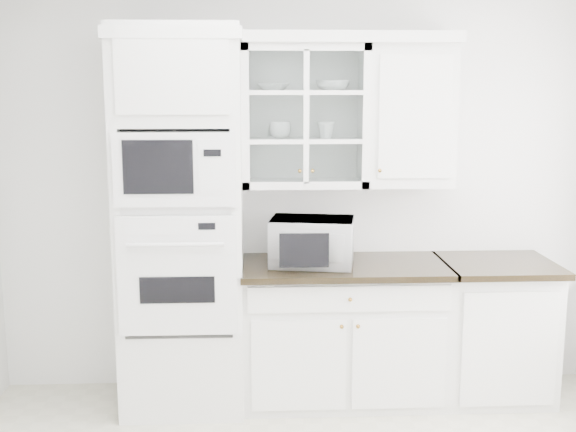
{
  "coord_description": "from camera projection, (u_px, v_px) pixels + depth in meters",
  "views": [
    {
      "loc": [
        -0.29,
        -3.04,
        2.04
      ],
      "look_at": [
        -0.1,
        1.05,
        1.3
      ],
      "focal_mm": 45.0,
      "sensor_mm": 36.0,
      "label": 1
    }
  ],
  "objects": [
    {
      "name": "crown_molding",
      "position": [
        288.0,
        38.0,
        4.48
      ],
      "size": [
        2.14,
        0.38,
        0.07
      ],
      "primitive_type": "cube",
      "color": "white",
      "rests_on": "room_shell"
    },
    {
      "name": "oven_column",
      "position": [
        182.0,
        222.0,
        4.51
      ],
      "size": [
        0.76,
        0.68,
        2.4
      ],
      "color": "white",
      "rests_on": "ground"
    },
    {
      "name": "cup_b",
      "position": [
        326.0,
        130.0,
        4.6
      ],
      "size": [
        0.14,
        0.14,
        0.11
      ],
      "primitive_type": "imported",
      "rotation": [
        0.0,
        0.0,
        -0.22
      ],
      "color": "white",
      "rests_on": "upper_cabinet_glass"
    },
    {
      "name": "bowl_b",
      "position": [
        333.0,
        85.0,
        4.56
      ],
      "size": [
        0.24,
        0.24,
        0.07
      ],
      "primitive_type": "imported",
      "rotation": [
        0.0,
        0.0,
        0.13
      ],
      "color": "white",
      "rests_on": "upper_cabinet_glass"
    },
    {
      "name": "base_cabinet_run",
      "position": [
        343.0,
        330.0,
        4.72
      ],
      "size": [
        1.32,
        0.67,
        0.92
      ],
      "color": "white",
      "rests_on": "ground"
    },
    {
      "name": "upper_cabinet_glass",
      "position": [
        304.0,
        116.0,
        4.6
      ],
      "size": [
        0.8,
        0.33,
        0.9
      ],
      "color": "white",
      "rests_on": "room_shell"
    },
    {
      "name": "upper_cabinet_solid",
      "position": [
        409.0,
        116.0,
        4.63
      ],
      "size": [
        0.55,
        0.33,
        0.9
      ],
      "primitive_type": "cube",
      "color": "white",
      "rests_on": "room_shell"
    },
    {
      "name": "cup_a",
      "position": [
        280.0,
        130.0,
        4.61
      ],
      "size": [
        0.17,
        0.17,
        0.11
      ],
      "primitive_type": "imported",
      "rotation": [
        0.0,
        0.0,
        -0.3
      ],
      "color": "white",
      "rests_on": "upper_cabinet_glass"
    },
    {
      "name": "extra_base_cabinet",
      "position": [
        493.0,
        328.0,
        4.77
      ],
      "size": [
        0.72,
        0.67,
        0.92
      ],
      "color": "white",
      "rests_on": "ground"
    },
    {
      "name": "bowl_a",
      "position": [
        274.0,
        87.0,
        4.56
      ],
      "size": [
        0.25,
        0.25,
        0.05
      ],
      "primitive_type": "imported",
      "rotation": [
        0.0,
        0.0,
        -0.32
      ],
      "color": "white",
      "rests_on": "upper_cabinet_glass"
    },
    {
      "name": "room_shell",
      "position": [
        315.0,
        141.0,
        3.47
      ],
      "size": [
        4.0,
        3.5,
        2.7
      ],
      "color": "white",
      "rests_on": "ground"
    },
    {
      "name": "countertop_microwave",
      "position": [
        312.0,
        241.0,
        4.57
      ],
      "size": [
        0.58,
        0.51,
        0.3
      ],
      "primitive_type": "imported",
      "rotation": [
        0.0,
        0.0,
        2.97
      ],
      "color": "white",
      "rests_on": "base_cabinet_run"
    }
  ]
}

